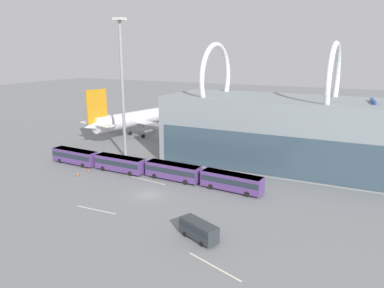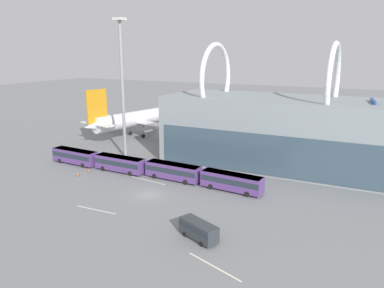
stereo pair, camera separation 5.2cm
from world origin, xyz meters
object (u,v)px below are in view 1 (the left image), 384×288
object	(u,v)px
shuttle_bus_1	(120,163)
airliner_at_gate_near	(137,118)
shuttle_bus_3	(232,181)
floodlight_mast	(122,81)
service_van_foreground	(199,229)
shuttle_bus_2	(173,170)
airliner_at_gate_far	(362,138)
shuttle_bus_0	(75,156)
traffic_cone_1	(89,170)
traffic_cone_0	(78,174)

from	to	relation	value
shuttle_bus_1	airliner_at_gate_near	bearing A→B (deg)	120.06
airliner_at_gate_near	shuttle_bus_3	xyz separation A→B (m)	(40.37, -29.34, -3.42)
shuttle_bus_3	floodlight_mast	bearing A→B (deg)	167.72
service_van_foreground	airliner_at_gate_near	bearing A→B (deg)	155.70
shuttle_bus_2	floodlight_mast	xyz separation A→B (m)	(-17.61, 8.47, 16.03)
airliner_at_gate_far	shuttle_bus_2	bearing A→B (deg)	127.58
shuttle_bus_0	traffic_cone_1	bearing A→B (deg)	-22.35
shuttle_bus_1	shuttle_bus_2	size ratio (longest dim) A/B	1.00
floodlight_mast	shuttle_bus_1	bearing A→B (deg)	-59.49
airliner_at_gate_near	shuttle_bus_3	world-z (taller)	airliner_at_gate_near
airliner_at_gate_far	shuttle_bus_2	distance (m)	44.57
shuttle_bus_1	traffic_cone_1	size ratio (longest dim) A/B	15.53
shuttle_bus_0	traffic_cone_0	world-z (taller)	shuttle_bus_0
shuttle_bus_1	floodlight_mast	bearing A→B (deg)	122.24
shuttle_bus_1	shuttle_bus_2	xyz separation A→B (m)	(12.27, 0.58, 0.00)
service_van_foreground	shuttle_bus_1	bearing A→B (deg)	169.33
shuttle_bus_3	airliner_at_gate_near	bearing A→B (deg)	148.55
airliner_at_gate_near	traffic_cone_0	distance (m)	37.02
shuttle_bus_3	floodlight_mast	world-z (taller)	floodlight_mast
traffic_cone_0	airliner_at_gate_near	bearing A→B (deg)	105.54
traffic_cone_1	service_van_foreground	bearing A→B (deg)	-25.47
traffic_cone_1	shuttle_bus_2	bearing A→B (deg)	11.39
airliner_at_gate_near	shuttle_bus_1	bearing A→B (deg)	-138.40
airliner_at_gate_far	shuttle_bus_3	world-z (taller)	airliner_at_gate_far
shuttle_bus_0	service_van_foreground	world-z (taller)	shuttle_bus_0
airliner_at_gate_far	shuttle_bus_1	xyz separation A→B (m)	(-43.82, -31.88, -3.31)
shuttle_bus_1	traffic_cone_0	size ratio (longest dim) A/B	18.45
shuttle_bus_3	traffic_cone_0	bearing A→B (deg)	-164.32
shuttle_bus_2	airliner_at_gate_far	bearing A→B (deg)	47.69
shuttle_bus_2	traffic_cone_1	xyz separation A→B (m)	(-18.01, -3.63, -1.52)
airliner_at_gate_far	shuttle_bus_1	bearing A→B (deg)	118.84
airliner_at_gate_far	traffic_cone_0	xyz separation A→B (m)	(-49.81, -37.88, -4.90)
shuttle_bus_1	shuttle_bus_3	size ratio (longest dim) A/B	0.99
airliner_at_gate_near	service_van_foreground	size ratio (longest dim) A/B	6.24
airliner_at_gate_far	floodlight_mast	distance (m)	55.67
shuttle_bus_0	shuttle_bus_1	world-z (taller)	same
airliner_at_gate_near	traffic_cone_0	size ratio (longest dim) A/B	62.77
shuttle_bus_2	traffic_cone_0	xyz separation A→B (m)	(-18.27, -6.57, -1.58)
shuttle_bus_0	traffic_cone_1	distance (m)	7.39
airliner_at_gate_far	traffic_cone_1	xyz separation A→B (m)	(-49.56, -34.93, -4.84)
shuttle_bus_3	shuttle_bus_1	bearing A→B (deg)	-175.42
floodlight_mast	shuttle_bus_0	bearing A→B (deg)	-127.62
airliner_at_gate_near	traffic_cone_1	bearing A→B (deg)	-149.45
shuttle_bus_0	shuttle_bus_1	bearing A→B (deg)	2.82
airliner_at_gate_far	shuttle_bus_2	world-z (taller)	airliner_at_gate_far
shuttle_bus_0	traffic_cone_1	size ratio (longest dim) A/B	15.60
shuttle_bus_0	traffic_cone_0	size ratio (longest dim) A/B	18.53
traffic_cone_0	shuttle_bus_1	bearing A→B (deg)	45.00
traffic_cone_1	floodlight_mast	bearing A→B (deg)	88.07
shuttle_bus_3	shuttle_bus_2	bearing A→B (deg)	-178.11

